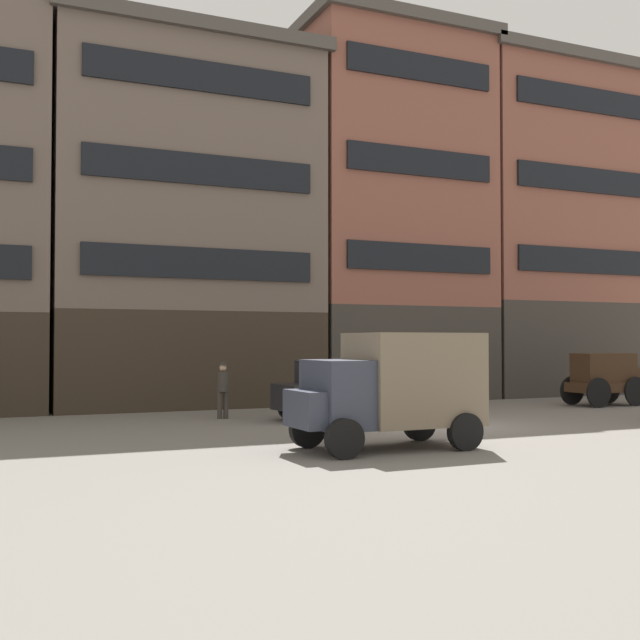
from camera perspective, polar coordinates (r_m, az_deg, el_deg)
ground_plane at (r=22.49m, az=8.80°, el=-7.78°), size 120.00×120.00×0.00m
building_center_left at (r=30.56m, az=-10.14°, el=7.13°), size 10.33×6.23×14.02m
building_center_right at (r=33.93m, az=4.93°, el=7.85°), size 8.35×6.23×15.90m
building_far_right at (r=38.70m, az=16.19°, el=6.49°), size 9.47×6.23×15.59m
cargo_wagon at (r=31.20m, az=20.33°, el=-3.85°), size 2.92×1.55×1.98m
delivery_truck_near at (r=17.55m, az=5.32°, el=-4.87°), size 4.38×2.19×2.62m
sedan_parked_curb at (r=24.08m, az=1.04°, el=-5.21°), size 3.85×2.17×1.83m
pedestrian_officer at (r=24.44m, az=-7.20°, el=-4.98°), size 0.48×0.48×1.79m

